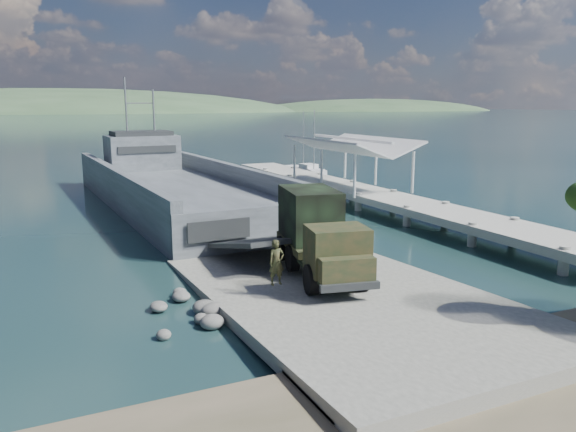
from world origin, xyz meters
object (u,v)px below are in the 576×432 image
Objects in this scene: landing_craft at (176,194)px; sailboat_near at (314,177)px; military_truck at (318,234)px; soldier at (277,272)px; sailboat_far at (304,171)px; pier at (357,184)px.

sailboat_near is at bearing 24.27° from landing_craft.
military_truck is 3.52m from soldier.
sailboat_near is (15.83, 30.33, -1.88)m from military_truck.
landing_craft is 5.18× the size of sailboat_far.
sailboat_near is at bearing -114.15° from sailboat_far.
soldier is 43.23m from sailboat_far.
sailboat_far is at bearing 83.66° from sailboat_near.
landing_craft reaches higher than pier.
soldier is 0.25× the size of sailboat_far.
pier reaches higher than military_truck.
pier reaches higher than soldier.
landing_craft is 18.69m from sailboat_near.
soldier is at bearing -135.03° from military_truck.
pier is 21.15m from military_truck.
landing_craft is (-13.55, 5.08, -0.68)m from pier.
pier is at bearing 64.97° from military_truck.
sailboat_far is at bearing 75.61° from pier.
sailboat_near reaches higher than sailboat_far.
soldier is at bearing -109.72° from sailboat_near.
landing_craft reaches higher than soldier.
pier is 24.27× the size of soldier.
pier is 14.49m from landing_craft.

